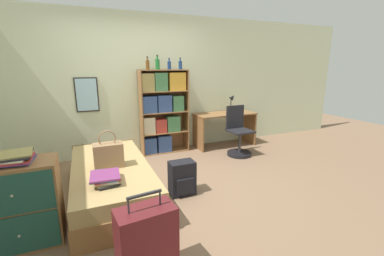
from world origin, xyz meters
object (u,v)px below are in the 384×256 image
Objects in this scene: bookcase at (162,110)px; bottle_brown at (157,64)px; magazine_pile_on_dresser at (15,158)px; bottle_blue at (180,65)px; book_stack_on_bed at (106,178)px; backpack at (182,178)px; bottle_clear at (169,65)px; bed at (111,180)px; desk_chair at (238,139)px; handbag at (108,155)px; dresser at (21,204)px; suitcase at (147,244)px; bottle_green at (148,65)px; desk_lamp at (232,100)px; desk at (225,123)px.

bookcase is 6.06× the size of bottle_brown.
bottle_blue is at bearing 40.95° from magazine_pile_on_dresser.
book_stack_on_bed is 1.02m from backpack.
bottle_brown is 1.21× the size of bottle_blue.
bottle_brown is (-0.05, 0.03, 0.86)m from bookcase.
backpack is at bearing -103.74° from bottle_clear.
bed is 2.51m from desk_chair.
handbag reaches higher than book_stack_on_bed.
bottle_brown is (1.17, 2.02, 1.20)m from book_stack_on_bed.
book_stack_on_bed is 2.80m from bottle_blue.
dresser is at bearing -139.05° from bottle_blue.
bottle_blue is 2.35m from backpack.
suitcase reaches higher than bed.
backpack is (1.71, 0.30, -0.63)m from magazine_pile_on_dresser.
dresser is at bearing -147.57° from handbag.
dresser is 2.97m from bottle_green.
desk_lamp is at bearing 48.69° from suitcase.
desk is (2.45, 1.31, 0.28)m from bed.
bookcase is 3.52× the size of backpack.
desk_lamp is (2.74, 1.93, 0.46)m from book_stack_on_bed.
book_stack_on_bed is 2.70m from bottle_clear.
bottle_green is at bearing 176.78° from desk.
dresser reaches higher than desk.
book_stack_on_bed is 3.16m from desk.
bottle_clear reaches higher than bed.
desk_lamp is (1.77, -0.03, -0.72)m from bottle_green.
bottle_brown is (0.20, 0.05, 0.01)m from bottle_green.
book_stack_on_bed is 0.87× the size of backpack.
bed is 9.55× the size of bottle_blue.
dresser is at bearing -169.69° from backpack.
handbag is at bearing -150.95° from desk_lamp.
bed is 2.20m from bottle_green.
bed is 1.30× the size of bookcase.
desk_chair reaches higher than bed.
bottle_clear is at bearing 146.97° from desk_chair.
bottle_brown reaches higher than book_stack_on_bed.
bookcase is 7.61× the size of bottle_clear.
desk_lamp is 0.41× the size of desk_chair.
magazine_pile_on_dresser is (-0.83, -0.52, 0.26)m from handbag.
bottle_brown reaches higher than suitcase.
dresser is 3.74× the size of bottle_blue.
book_stack_on_bed is 1.01× the size of desk_lamp.
bottle_green reaches higher than bookcase.
suitcase is 3.67m from desk.
backpack is at bearing 9.96° from magazine_pile_on_dresser.
bed is 3.07m from desk_lamp.
bookcase reaches higher than desk_lamp.
bed is 5.30× the size of book_stack_on_bed.
magazine_pile_on_dresser is at bearing -139.05° from bottle_blue.
suitcase reaches higher than desk.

